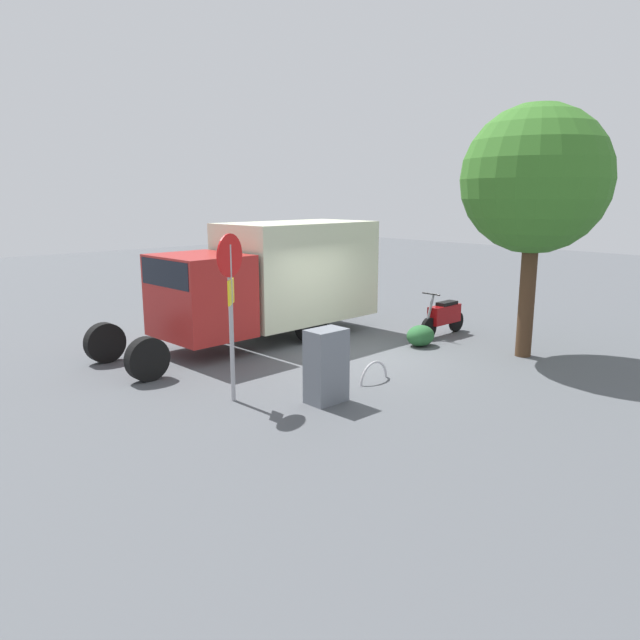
# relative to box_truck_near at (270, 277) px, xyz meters

# --- Properties ---
(ground_plane) EXTENTS (60.00, 60.00, 0.00)m
(ground_plane) POSITION_rel_box_truck_near_xyz_m (-0.53, 2.79, -1.64)
(ground_plane) COLOR #4D5155
(box_truck_near) EXTENTS (7.51, 2.46, 2.99)m
(box_truck_near) POSITION_rel_box_truck_near_xyz_m (0.00, 0.00, 0.00)
(box_truck_near) COLOR black
(box_truck_near) RESTS_ON ground
(motorcycle) EXTENTS (1.81, 0.55, 1.20)m
(motorcycle) POSITION_rel_box_truck_near_xyz_m (-3.75, 2.69, -1.12)
(motorcycle) COLOR black
(motorcycle) RESTS_ON ground
(stop_sign) EXTENTS (0.71, 0.33, 3.03)m
(stop_sign) POSITION_rel_box_truck_near_xyz_m (3.40, 3.27, 0.39)
(stop_sign) COLOR #9E9EA3
(stop_sign) RESTS_ON ground
(street_tree) EXTENTS (3.27, 3.27, 5.65)m
(street_tree) POSITION_rel_box_truck_near_xyz_m (-3.36, 5.24, 2.36)
(street_tree) COLOR #47301E
(street_tree) RESTS_ON ground
(utility_cabinet) EXTENTS (0.71, 0.49, 1.35)m
(utility_cabinet) POSITION_rel_box_truck_near_xyz_m (2.19, 4.45, -0.96)
(utility_cabinet) COLOR slate
(utility_cabinet) RESTS_ON ground
(bike_rack_hoop) EXTENTS (0.85, 0.11, 0.85)m
(bike_rack_hoop) POSITION_rel_box_truck_near_xyz_m (0.66, 4.22, -1.64)
(bike_rack_hoop) COLOR #B7B7BC
(bike_rack_hoop) RESTS_ON ground
(shrub_near_sign) EXTENTS (0.77, 0.63, 0.52)m
(shrub_near_sign) POSITION_rel_box_truck_near_xyz_m (-2.32, 3.04, -1.37)
(shrub_near_sign) COLOR #275D30
(shrub_near_sign) RESTS_ON ground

